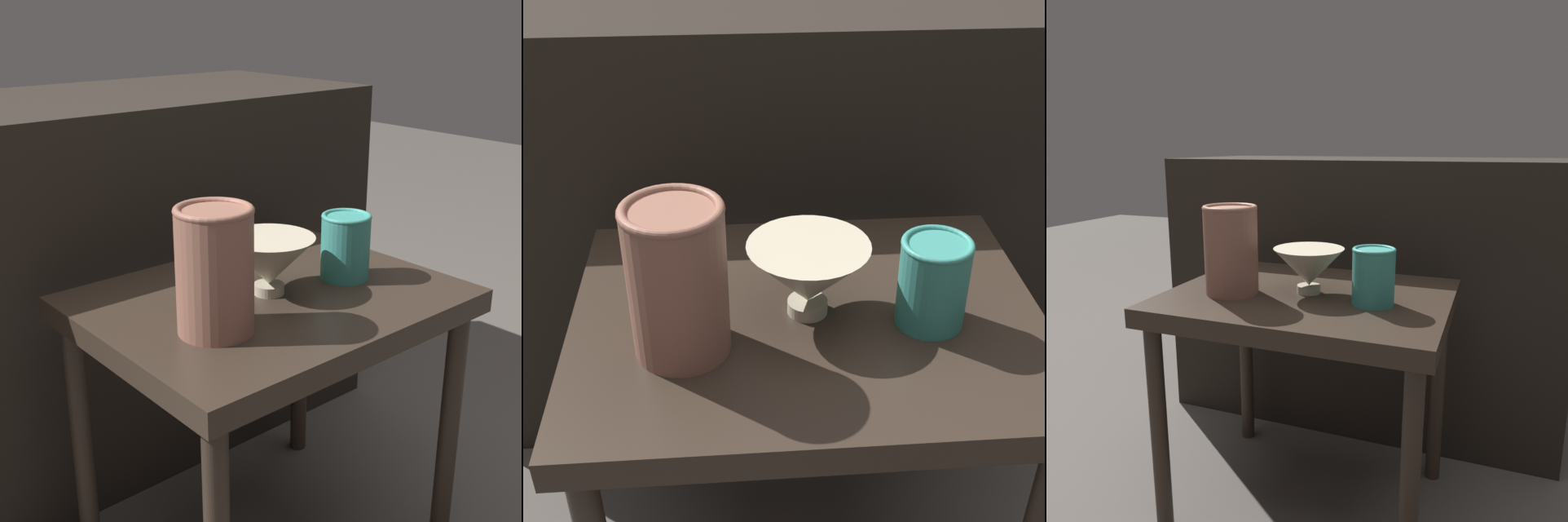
# 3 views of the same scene
# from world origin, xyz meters

# --- Properties ---
(ground_plane) EXTENTS (8.00, 8.00, 0.00)m
(ground_plane) POSITION_xyz_m (0.00, 0.00, 0.00)
(ground_plane) COLOR #4C4742
(table) EXTENTS (0.60, 0.47, 0.52)m
(table) POSITION_xyz_m (0.00, 0.00, 0.45)
(table) COLOR #2D231C
(table) RESTS_ON ground_plane
(couch_backdrop) EXTENTS (1.13, 0.50, 0.79)m
(couch_backdrop) POSITION_xyz_m (0.00, 0.54, 0.39)
(couch_backdrop) COLOR black
(couch_backdrop) RESTS_ON ground_plane
(bowl) EXTENTS (0.15, 0.15, 0.10)m
(bowl) POSITION_xyz_m (0.00, -0.00, 0.57)
(bowl) COLOR #B2A88E
(bowl) RESTS_ON table
(vase_textured_left) EXTENTS (0.12, 0.12, 0.19)m
(vase_textured_left) POSITION_xyz_m (-0.15, -0.06, 0.61)
(vase_textured_left) COLOR brown
(vase_textured_left) RESTS_ON table
(vase_colorful_right) EXTENTS (0.09, 0.09, 0.12)m
(vase_colorful_right) POSITION_xyz_m (0.15, -0.03, 0.58)
(vase_colorful_right) COLOR teal
(vase_colorful_right) RESTS_ON table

